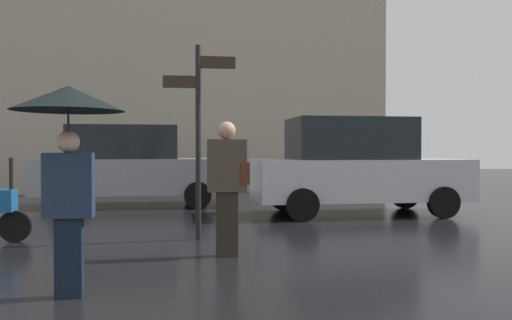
{
  "coord_description": "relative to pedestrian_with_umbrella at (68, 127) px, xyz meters",
  "views": [
    {
      "loc": [
        1.09,
        -2.93,
        1.35
      ],
      "look_at": [
        2.24,
        4.67,
        1.19
      ],
      "focal_mm": 36.3,
      "sensor_mm": 36.0,
      "label": 1
    }
  ],
  "objects": [
    {
      "name": "parked_car_right",
      "position": [
        4.65,
        5.4,
        -0.56
      ],
      "size": [
        4.37,
        1.92,
        1.99
      ],
      "rotation": [
        0.0,
        0.0,
        3.3
      ],
      "color": "silver",
      "rests_on": "ground"
    },
    {
      "name": "pedestrian_with_umbrella",
      "position": [
        0.0,
        0.0,
        0.0
      ],
      "size": [
        1.01,
        1.01,
        1.93
      ],
      "rotation": [
        0.0,
        0.0,
        2.63
      ],
      "color": "black",
      "rests_on": "ground"
    },
    {
      "name": "pedestrian_with_bag",
      "position": [
        1.61,
        1.61,
        -0.59
      ],
      "size": [
        0.52,
        0.24,
        1.7
      ],
      "rotation": [
        0.0,
        0.0,
        2.21
      ],
      "color": "#2A241E",
      "rests_on": "ground"
    },
    {
      "name": "street_signpost",
      "position": [
        1.29,
        2.86,
        0.21
      ],
      "size": [
        1.08,
        0.08,
        2.91
      ],
      "color": "black",
      "rests_on": "ground"
    },
    {
      "name": "parked_car_left",
      "position": [
        -0.11,
        7.78,
        -0.6
      ],
      "size": [
        4.5,
        2.02,
        1.91
      ],
      "rotation": [
        0.0,
        0.0,
        -0.07
      ],
      "color": "gray",
      "rests_on": "ground"
    }
  ]
}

